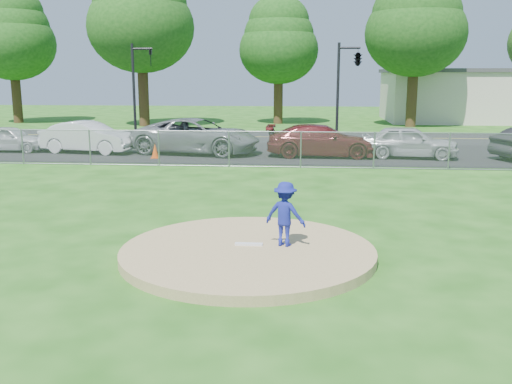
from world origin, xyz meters
TOP-DOWN VIEW (x-y plane):
  - ground at (0.00, 10.00)m, footprint 120.00×120.00m
  - pitchers_mound at (0.00, 0.00)m, footprint 5.40×5.40m
  - pitching_rubber at (0.00, 0.20)m, footprint 0.60×0.15m
  - chain_link_fence at (0.00, 12.00)m, footprint 40.00×0.06m
  - parking_lot at (0.00, 16.50)m, footprint 50.00×8.00m
  - street at (0.00, 24.00)m, footprint 60.00×7.00m
  - commercial_building at (16.00, 38.00)m, footprint 16.40×9.40m
  - tree_far_left at (-22.00, 33.00)m, footprint 6.72×6.72m
  - tree_left at (-11.00, 31.00)m, footprint 7.84×7.84m
  - tree_center at (-1.00, 34.00)m, footprint 6.16×6.16m
  - tree_right at (9.00, 32.00)m, footprint 7.28×7.28m
  - traffic_signal_left at (-8.76, 22.00)m, footprint 1.28×0.20m
  - traffic_signal_center at (3.97, 22.00)m, footprint 1.42×2.48m
  - pitcher at (0.78, 0.25)m, footprint 1.02×0.79m
  - traffic_cone at (-5.76, 14.22)m, footprint 0.35×0.35m
  - parked_car_silver at (-13.71, 15.93)m, footprint 3.89×1.70m
  - parked_car_white at (-9.53, 15.80)m, footprint 4.88×2.37m
  - parked_car_gray at (-4.12, 15.98)m, footprint 6.59×3.93m
  - parked_car_darkred at (1.95, 15.42)m, footprint 5.21×2.19m
  - parked_car_pearl at (5.99, 15.33)m, footprint 4.59×2.31m

SIDE VIEW (x-z plane):
  - ground at x=0.00m, z-range 0.00..0.00m
  - street at x=0.00m, z-range 0.00..0.01m
  - parking_lot at x=0.00m, z-range 0.00..0.01m
  - pitchers_mound at x=0.00m, z-range 0.00..0.20m
  - pitching_rubber at x=0.00m, z-range 0.20..0.24m
  - traffic_cone at x=-5.76m, z-range 0.01..0.68m
  - parked_car_silver at x=-13.71m, z-range 0.01..1.31m
  - chain_link_fence at x=0.00m, z-range 0.00..1.50m
  - parked_car_pearl at x=5.99m, z-range 0.01..1.51m
  - parked_car_darkred at x=1.95m, z-range 0.01..1.51m
  - parked_car_white at x=-9.53m, z-range 0.01..1.55m
  - parked_car_gray at x=-4.12m, z-range 0.01..1.72m
  - pitcher at x=0.78m, z-range 0.20..1.59m
  - commercial_building at x=16.00m, z-range 0.01..4.31m
  - traffic_signal_left at x=-8.76m, z-range 0.56..6.16m
  - traffic_signal_center at x=3.97m, z-range 1.81..7.41m
  - tree_center at x=-1.00m, z-range 1.55..11.39m
  - tree_far_left at x=-22.00m, z-range 1.69..12.43m
  - tree_right at x=9.00m, z-range 1.83..13.47m
  - tree_left at x=-11.00m, z-range 1.98..14.51m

